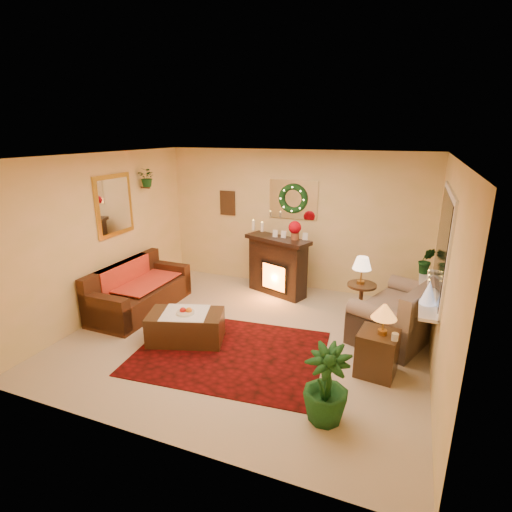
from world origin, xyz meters
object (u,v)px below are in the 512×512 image
at_px(coffee_table, 186,328).
at_px(side_table_round, 361,300).
at_px(sofa, 140,286).
at_px(fireplace, 278,265).
at_px(loveseat, 400,308).
at_px(end_table_square, 377,354).

bearing_deg(coffee_table, side_table_round, 19.12).
relative_size(sofa, fireplace, 1.69).
relative_size(loveseat, end_table_square, 2.76).
bearing_deg(sofa, coffee_table, -26.57).
bearing_deg(sofa, loveseat, 10.13).
relative_size(side_table_round, end_table_square, 1.05).
bearing_deg(coffee_table, loveseat, 7.56).
xyz_separation_m(fireplace, end_table_square, (1.98, -2.02, -0.28)).
height_order(sofa, coffee_table, sofa).
xyz_separation_m(side_table_round, coffee_table, (-2.23, -1.67, -0.12)).
relative_size(side_table_round, coffee_table, 0.57).
relative_size(fireplace, side_table_round, 1.85).
height_order(side_table_round, coffee_table, side_table_round).
height_order(fireplace, loveseat, fireplace).
bearing_deg(side_table_round, coffee_table, -143.10).
bearing_deg(fireplace, loveseat, -1.24).
bearing_deg(fireplace, side_table_round, 1.93).
distance_m(fireplace, loveseat, 2.35).
bearing_deg(sofa, end_table_square, -6.41).
relative_size(sofa, end_table_square, 3.30).
distance_m(side_table_round, coffee_table, 2.79).
xyz_separation_m(sofa, loveseat, (4.10, 0.69, -0.01)).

